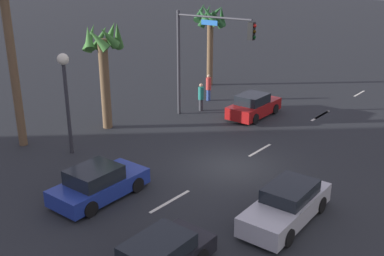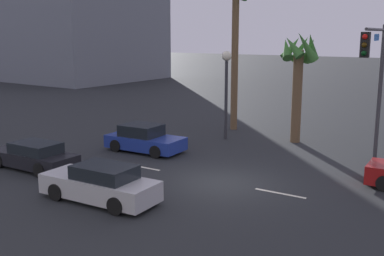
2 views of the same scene
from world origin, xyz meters
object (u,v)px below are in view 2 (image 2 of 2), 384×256
palm_tree_0 (299,64)px  car_0 (144,139)px  streetlamp (226,76)px  building_1 (69,22)px  car_2 (101,184)px  car_4 (33,156)px  palm_tree_2 (235,14)px  traffic_signal (376,72)px

palm_tree_0 → car_0: bearing=-133.2°
streetlamp → building_1: bearing=148.3°
car_2 → car_4: car_2 is taller
palm_tree_2 → building_1: bearing=151.0°
car_4 → palm_tree_0: (8.15, 11.51, 3.81)m
traffic_signal → car_2: bearing=-126.9°
car_0 → car_4: car_0 is taller
traffic_signal → building_1: bearing=151.6°
car_0 → palm_tree_2: size_ratio=0.41×
car_4 → palm_tree_2: 14.84m
car_2 → streetlamp: (-1.08, 11.53, 2.99)m
streetlamp → building_1: (-35.94, 22.18, 3.86)m
streetlamp → palm_tree_2: size_ratio=0.51×
building_1 → palm_tree_2: bearing=-26.6°
car_0 → building_1: size_ratio=0.20×
car_0 → streetlamp: size_ratio=0.81×
traffic_signal → palm_tree_0: size_ratio=1.03×
car_4 → streetlamp: streetlamp is taller
palm_tree_0 → palm_tree_2: palm_tree_2 is taller
car_0 → building_1: bearing=141.4°
traffic_signal → palm_tree_2: size_ratio=0.64×
palm_tree_0 → building_1: 44.82m
palm_tree_2 → building_1: building_1 is taller
traffic_signal → palm_tree_0: (-4.68, 3.29, 0.01)m
building_1 → palm_tree_0: bearing=-25.2°
car_0 → car_2: 7.51m
traffic_signal → streetlamp: size_ratio=1.27×
car_2 → palm_tree_0: (2.62, 13.02, 3.74)m
car_0 → traffic_signal: 11.61m
streetlamp → building_1: 42.41m
car_0 → building_1: (-33.74, 26.96, 6.86)m
car_2 → palm_tree_2: 15.91m
car_0 → palm_tree_2: palm_tree_2 is taller
traffic_signal → streetlamp: bearing=167.9°
car_0 → traffic_signal: traffic_signal is taller
palm_tree_0 → streetlamp: bearing=-157.9°
traffic_signal → building_1: 50.48m
car_4 → building_1: building_1 is taller
car_4 → streetlamp: 11.38m
car_0 → traffic_signal: size_ratio=0.64×
car_2 → traffic_signal: traffic_signal is taller
streetlamp → palm_tree_0: (3.69, 1.50, 0.75)m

